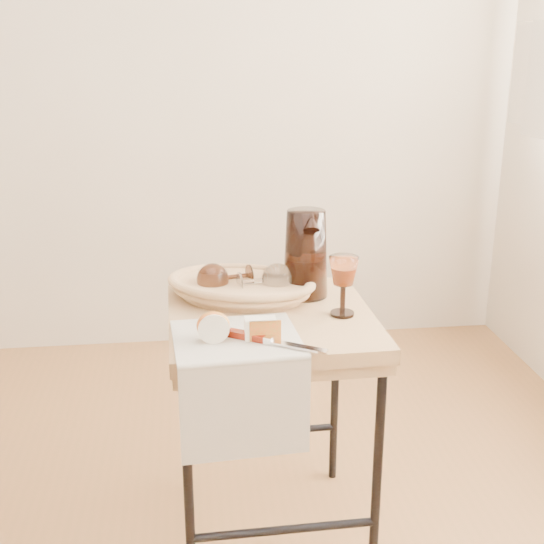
{
  "coord_description": "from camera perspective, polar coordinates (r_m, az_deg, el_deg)",
  "views": [
    {
      "loc": [
        0.37,
        -1.26,
        1.34
      ],
      "look_at": [
        0.58,
        0.4,
        0.78
      ],
      "focal_mm": 47.1,
      "sensor_mm": 36.0,
      "label": 1
    }
  ],
  "objects": [
    {
      "name": "apple_half",
      "position": [
        1.65,
        -4.73,
        -4.3
      ],
      "size": [
        0.08,
        0.04,
        0.07
      ],
      "primitive_type": "ellipsoid",
      "rotation": [
        0.0,
        0.0,
        0.02
      ],
      "color": "red",
      "rests_on": "tea_towel"
    },
    {
      "name": "bread_basket",
      "position": [
        1.93,
        -2.49,
        -1.33
      ],
      "size": [
        0.42,
        0.36,
        0.06
      ],
      "primitive_type": null,
      "rotation": [
        0.0,
        0.0,
        -0.37
      ],
      "color": "#C3824B",
      "rests_on": "side_table"
    },
    {
      "name": "wall_back",
      "position": [
        3.09,
        -14.71,
        18.0
      ],
      "size": [
        3.6,
        0.0,
        2.7
      ],
      "primitive_type": "cube",
      "color": "#C0B09B",
      "rests_on": "ground"
    },
    {
      "name": "pitcher",
      "position": [
        1.92,
        2.7,
        1.48
      ],
      "size": [
        0.19,
        0.26,
        0.28
      ],
      "primitive_type": null,
      "rotation": [
        0.0,
        0.0,
        -0.09
      ],
      "color": "black",
      "rests_on": "side_table"
    },
    {
      "name": "table_knife",
      "position": [
        1.64,
        0.03,
        -5.45
      ],
      "size": [
        0.22,
        0.15,
        0.02
      ],
      "primitive_type": null,
      "rotation": [
        0.0,
        0.0,
        -0.55
      ],
      "color": "silver",
      "rests_on": "tea_towel"
    },
    {
      "name": "goblet_lying_a",
      "position": [
        1.93,
        -3.48,
        -0.42
      ],
      "size": [
        0.16,
        0.12,
        0.09
      ],
      "primitive_type": null,
      "rotation": [
        0.0,
        0.0,
        3.4
      ],
      "color": "brown",
      "rests_on": "bread_basket"
    },
    {
      "name": "apple_wedge",
      "position": [
        1.66,
        -0.94,
        -4.51
      ],
      "size": [
        0.07,
        0.04,
        0.05
      ],
      "primitive_type": "cube",
      "rotation": [
        0.0,
        0.0,
        -0.02
      ],
      "color": "white",
      "rests_on": "tea_towel"
    },
    {
      "name": "tea_towel",
      "position": [
        1.68,
        -2.87,
        -5.32
      ],
      "size": [
        0.31,
        0.28,
        0.01
      ],
      "primitive_type": "cube",
      "rotation": [
        0.0,
        0.0,
        0.07
      ],
      "color": "silver",
      "rests_on": "side_table"
    },
    {
      "name": "wine_goblet",
      "position": [
        1.8,
        5.71,
        -1.11
      ],
      "size": [
        0.09,
        0.09,
        0.16
      ],
      "primitive_type": null,
      "rotation": [
        0.0,
        0.0,
        -0.26
      ],
      "color": "white",
      "rests_on": "side_table"
    },
    {
      "name": "side_table",
      "position": [
        1.98,
        -0.07,
        -12.34
      ],
      "size": [
        0.53,
        0.53,
        0.66
      ],
      "primitive_type": null,
      "rotation": [
        0.0,
        0.0,
        0.02
      ],
      "color": "brown",
      "rests_on": "floor"
    },
    {
      "name": "goblet_lying_b",
      "position": [
        1.9,
        -0.84,
        -0.69
      ],
      "size": [
        0.15,
        0.11,
        0.09
      ],
      "primitive_type": null,
      "rotation": [
        0.0,
        0.0,
        0.16
      ],
      "color": "white",
      "rests_on": "bread_basket"
    }
  ]
}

